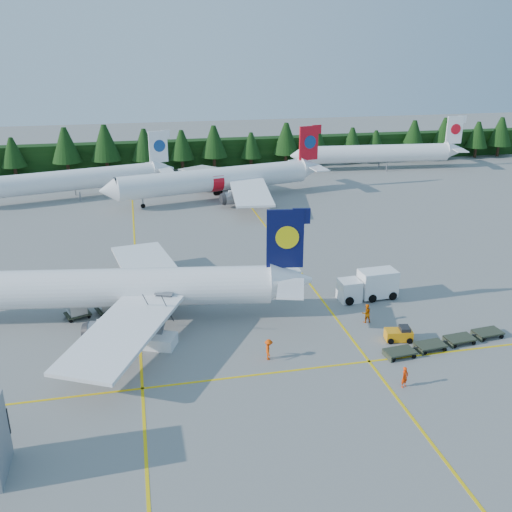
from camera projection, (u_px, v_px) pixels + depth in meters
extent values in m
plane|color=gray|center=(287.00, 337.00, 55.33)|extent=(320.00, 320.00, 0.00)
cube|color=yellow|center=(136.00, 272.00, 70.83)|extent=(0.25, 120.00, 0.01)
cube|color=yellow|center=(291.00, 260.00, 74.80)|extent=(0.25, 120.00, 0.01)
cube|color=yellow|center=(305.00, 369.00, 49.84)|extent=(80.00, 0.25, 0.01)
cube|color=black|center=(193.00, 153.00, 129.21)|extent=(220.00, 4.00, 6.00)
cylinder|color=white|center=(106.00, 288.00, 57.54)|extent=(33.53, 9.13, 3.92)
cube|color=#070C38|center=(285.00, 239.00, 56.75)|extent=(3.73, 0.93, 6.08)
cube|color=white|center=(146.00, 263.00, 65.68)|extent=(8.09, 15.44, 1.11)
cylinder|color=gray|center=(126.00, 283.00, 63.59)|extent=(3.62, 2.56, 2.06)
cube|color=white|center=(122.00, 332.00, 50.12)|extent=(11.93, 15.77, 1.11)
cylinder|color=gray|center=(107.00, 332.00, 52.97)|extent=(3.62, 2.56, 2.06)
cylinder|color=white|center=(215.00, 179.00, 101.78)|extent=(35.02, 11.52, 4.11)
cone|color=white|center=(108.00, 190.00, 94.40)|extent=(3.69, 4.63, 4.11)
cube|color=red|center=(309.00, 143.00, 107.38)|extent=(3.89, 1.19, 6.37)
cube|color=white|center=(214.00, 172.00, 110.63)|extent=(13.12, 16.42, 1.17)
cylinder|color=gray|center=(209.00, 183.00, 107.98)|extent=(3.88, 2.86, 2.16)
cube|color=white|center=(251.00, 192.00, 95.78)|extent=(7.64, 15.95, 1.17)
cylinder|color=gray|center=(233.00, 198.00, 97.84)|extent=(3.88, 2.86, 2.16)
cylinder|color=gray|center=(143.00, 203.00, 97.60)|extent=(0.25, 0.25, 1.75)
cylinder|color=white|center=(65.00, 181.00, 102.05)|extent=(32.17, 11.43, 3.79)
cube|color=white|center=(158.00, 147.00, 107.61)|extent=(3.57, 1.19, 5.87)
cylinder|color=white|center=(375.00, 154.00, 126.27)|extent=(33.11, 6.51, 3.87)
cone|color=white|center=(297.00, 156.00, 124.05)|extent=(3.01, 4.08, 3.87)
cube|color=white|center=(454.00, 130.00, 126.78)|extent=(3.69, 0.63, 6.00)
cylinder|color=gray|center=(320.00, 167.00, 125.67)|extent=(0.23, 0.23, 1.55)
cube|color=white|center=(153.00, 340.00, 53.51)|extent=(4.77, 3.66, 1.11)
cube|color=gray|center=(159.00, 314.00, 54.75)|extent=(3.02, 4.34, 3.00)
cube|color=gray|center=(165.00, 292.00, 56.13)|extent=(2.14, 1.81, 0.12)
cube|color=silver|center=(349.00, 290.00, 62.70)|extent=(2.36, 2.36, 2.36)
cube|color=black|center=(350.00, 286.00, 62.50)|extent=(2.02, 2.23, 1.01)
cube|color=silver|center=(378.00, 283.00, 63.34)|extent=(4.16, 2.67, 2.92)
cube|color=orange|center=(398.00, 335.00, 54.45)|extent=(2.72, 1.76, 0.99)
cube|color=black|center=(405.00, 329.00, 54.25)|extent=(1.09, 1.31, 0.45)
cube|color=#313829|center=(400.00, 351.00, 51.72)|extent=(2.84, 1.93, 0.16)
cube|color=#313829|center=(430.00, 345.00, 52.87)|extent=(2.84, 1.93, 0.16)
cube|color=#313829|center=(460.00, 338.00, 54.02)|extent=(2.84, 1.93, 0.16)
cube|color=#313829|center=(488.00, 332.00, 55.18)|extent=(2.84, 1.93, 0.16)
cube|color=#313829|center=(78.00, 314.00, 58.99)|extent=(2.93, 2.60, 0.15)
cube|color=#ACAFB1|center=(77.00, 305.00, 58.66)|extent=(2.18, 2.14, 1.71)
cube|color=#313829|center=(108.00, 309.00, 60.10)|extent=(2.93, 2.60, 0.15)
cube|color=#ACAFB1|center=(108.00, 301.00, 59.77)|extent=(2.18, 2.14, 1.71)
imported|color=#FF3605|center=(405.00, 377.00, 47.00)|extent=(0.79, 0.68, 1.83)
imported|color=orange|center=(366.00, 313.00, 57.85)|extent=(0.99, 0.78, 2.00)
imported|color=#F54505|center=(269.00, 350.00, 51.07)|extent=(0.70, 0.91, 1.97)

